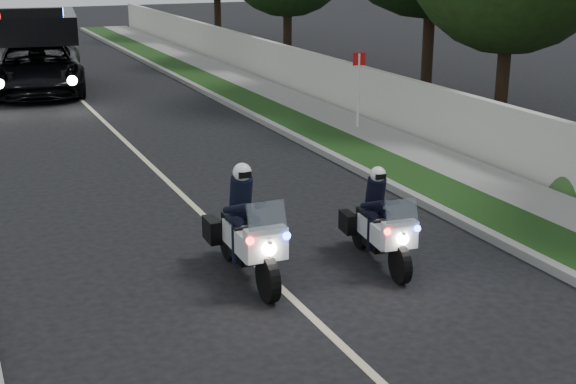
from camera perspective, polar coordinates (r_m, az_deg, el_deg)
ground at (r=11.30m, az=0.73°, el=-8.08°), size 120.00×120.00×0.00m
curb_right at (r=21.55m, az=-0.51°, el=4.49°), size 0.20×60.00×0.15m
grass_verge at (r=21.83m, az=1.18°, el=4.66°), size 1.20×60.00×0.16m
sidewalk_right at (r=22.40m, az=4.21°, el=4.95°), size 1.40×60.00×0.16m
property_wall at (r=22.75m, az=6.48°, el=6.80°), size 0.22×60.00×1.50m
lane_marking at (r=20.32m, az=-11.18°, el=3.17°), size 0.12×50.00×0.01m
police_moto_left at (r=12.17m, az=-2.95°, el=-6.18°), size 0.79×2.12×1.78m
police_moto_right at (r=12.76m, az=6.50°, el=-5.13°), size 0.86×1.91×1.57m
police_suv at (r=29.07m, az=-17.40°, el=6.90°), size 3.82×6.79×3.13m
sign_post at (r=21.67m, az=5.00°, el=4.29°), size 0.42×0.42×2.23m
tree_right_b at (r=22.95m, az=14.90°, el=4.51°), size 7.30×7.30×9.43m
tree_right_c at (r=26.35m, az=9.82°, el=6.43°), size 8.18×8.18×12.21m
tree_right_d at (r=34.10m, az=-0.04°, el=9.10°), size 7.21×7.21×9.30m
tree_right_e at (r=43.66m, az=-5.03°, el=10.83°), size 6.69×6.69×9.68m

